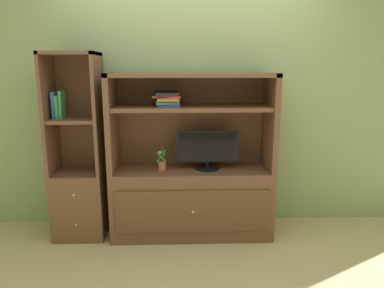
# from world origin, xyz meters

# --- Properties ---
(ground_plane) EXTENTS (8.00, 8.00, 0.00)m
(ground_plane) POSITION_xyz_m (0.00, 0.00, 0.00)
(ground_plane) COLOR tan
(painted_rear_wall) EXTENTS (6.00, 0.10, 2.80)m
(painted_rear_wall) POSITION_xyz_m (0.00, 0.75, 1.40)
(painted_rear_wall) COLOR #8C9E6B
(painted_rear_wall) RESTS_ON ground_plane
(media_console) EXTENTS (1.50, 0.51, 1.54)m
(media_console) POSITION_xyz_m (0.00, 0.41, 0.50)
(media_console) COLOR brown
(media_console) RESTS_ON ground_plane
(tv_monitor) EXTENTS (0.58, 0.24, 0.36)m
(tv_monitor) POSITION_xyz_m (0.15, 0.40, 0.84)
(tv_monitor) COLOR black
(tv_monitor) RESTS_ON media_console
(potted_plant) EXTENTS (0.09, 0.08, 0.23)m
(potted_plant) POSITION_xyz_m (-0.28, 0.35, 0.70)
(potted_plant) COLOR #B26642
(potted_plant) RESTS_ON media_console
(magazine_stack) EXTENTS (0.27, 0.34, 0.13)m
(magazine_stack) POSITION_xyz_m (-0.22, 0.40, 1.31)
(magazine_stack) COLOR #2D519E
(magazine_stack) RESTS_ON media_console
(bookshelf_tall) EXTENTS (0.47, 0.41, 1.72)m
(bookshelf_tall) POSITION_xyz_m (-1.06, 0.41, 0.57)
(bookshelf_tall) COLOR brown
(bookshelf_tall) RESTS_ON ground_plane
(upright_book_row) EXTENTS (0.09, 0.17, 0.25)m
(upright_book_row) POSITION_xyz_m (-1.20, 0.40, 1.25)
(upright_book_row) COLOR #2D519E
(upright_book_row) RESTS_ON bookshelf_tall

